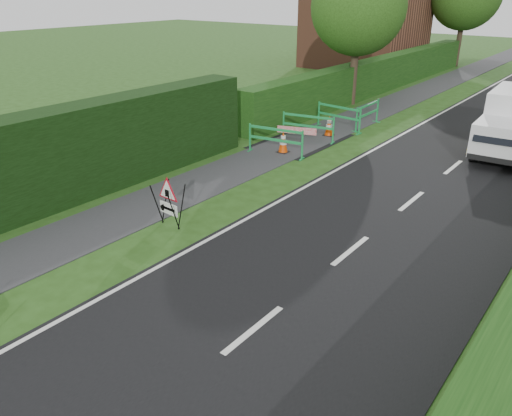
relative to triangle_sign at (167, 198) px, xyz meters
The scene contains 13 objects.
ground 3.41m from the triangle_sign, 61.12° to the right, with size 120.00×120.00×0.00m, color #234513.
footpath 32.13m from the triangle_sign, 92.49° to the left, with size 2.00×90.00×0.02m, color #2D2D30.
hedge_west_far 19.40m from the triangle_sign, 100.08° to the left, with size 1.00×24.00×1.80m, color #14380F.
house_west 28.44m from the triangle_sign, 107.22° to the left, with size 7.50×7.40×7.88m.
tree_nw 15.83m from the triangle_sign, 101.22° to the left, with size 4.40×4.40×6.70m.
triangle_sign is the anchor object (origin of this frame).
traffic_cone_3 6.65m from the triangle_sign, 100.10° to the left, with size 0.38×0.38×0.79m.
traffic_cone_4 9.44m from the triangle_sign, 95.93° to the left, with size 0.38×0.38×0.79m.
ped_barrier_0 6.25m from the triangle_sign, 101.13° to the left, with size 2.09×0.68×1.00m.
ped_barrier_1 8.47m from the triangle_sign, 98.89° to the left, with size 2.09×0.74×1.00m.
ped_barrier_2 10.49m from the triangle_sign, 96.25° to the left, with size 2.08×0.56×1.00m.
ped_barrier_3 11.51m from the triangle_sign, 91.99° to the left, with size 0.40×2.07×1.00m.
redwhite_plank 8.08m from the triangle_sign, 100.78° to the left, with size 1.50×0.04×0.25m, color red.
Camera 1 is at (6.76, -4.45, 5.39)m, focal length 35.00 mm.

